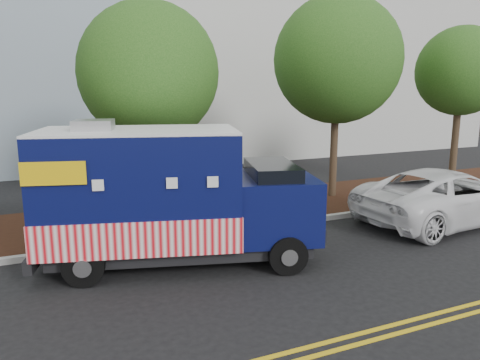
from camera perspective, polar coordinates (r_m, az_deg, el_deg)
name	(u,v)px	position (r m, az deg, el deg)	size (l,w,h in m)	color
ground	(158,263)	(11.16, -9.98, -9.98)	(120.00, 120.00, 0.00)	black
curb	(144,242)	(12.42, -11.59, -7.43)	(120.00, 0.18, 0.15)	#9E9E99
mulch_strip	(129,221)	(14.39, -13.42, -4.88)	(120.00, 4.00, 0.15)	black
tree_b	(149,73)	(14.11, -11.03, 12.70)	(4.07, 4.07, 6.44)	#38281C
tree_c	(337,60)	(16.81, 11.79, 14.14)	(4.36, 4.36, 7.09)	#38281C
tree_d	(461,71)	(19.43, 25.36, 11.86)	(3.26, 3.26, 6.19)	#38281C
food_truck	(165,200)	(10.72, -9.08, -2.41)	(6.67, 3.88, 3.32)	black
white_car	(447,196)	(15.23, 23.90, -1.82)	(2.68, 5.82, 1.62)	white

